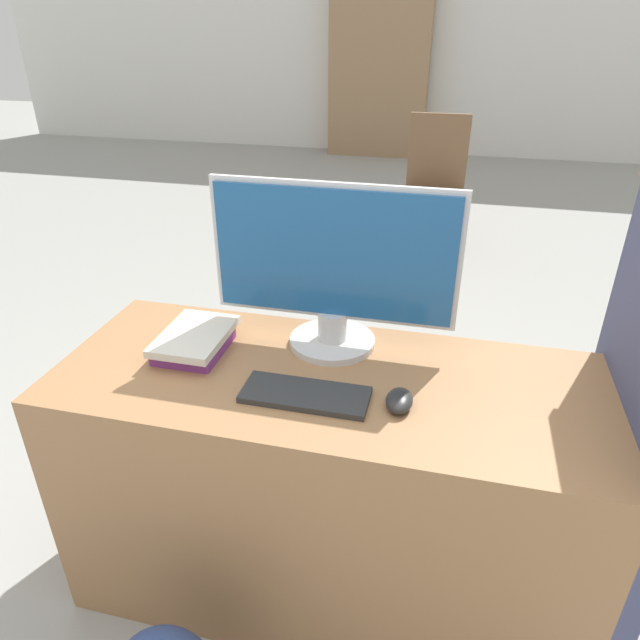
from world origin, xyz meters
TOP-DOWN VIEW (x-y plane):
  - wall_back at (0.00, 6.82)m, footprint 12.00×0.06m
  - desk at (0.00, 0.29)m, footprint 1.43×0.58m
  - carrel_divider at (0.74, 0.33)m, footprint 0.07×0.65m
  - monitor at (-0.02, 0.45)m, footprint 0.66×0.24m
  - keyboard at (-0.03, 0.19)m, footprint 0.31×0.12m
  - mouse at (0.20, 0.20)m, footprint 0.06×0.10m
  - book_stack at (-0.39, 0.33)m, footprint 0.17×0.25m
  - far_chair at (0.10, 3.41)m, footprint 0.44×0.44m
  - bookshelf_far at (-0.81, 6.58)m, footprint 1.20×0.32m

SIDE VIEW (x-z plane):
  - desk at x=0.00m, z-range 0.00..0.76m
  - far_chair at x=0.10m, z-range 0.03..1.00m
  - carrel_divider at x=0.74m, z-range 0.01..1.30m
  - keyboard at x=-0.03m, z-range 0.76..0.78m
  - mouse at x=0.20m, z-range 0.76..0.80m
  - book_stack at x=-0.39m, z-range 0.77..0.82m
  - bookshelf_far at x=-0.81m, z-range 0.00..1.96m
  - monitor at x=-0.02m, z-range 0.77..1.23m
  - wall_back at x=0.00m, z-range 0.00..2.80m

